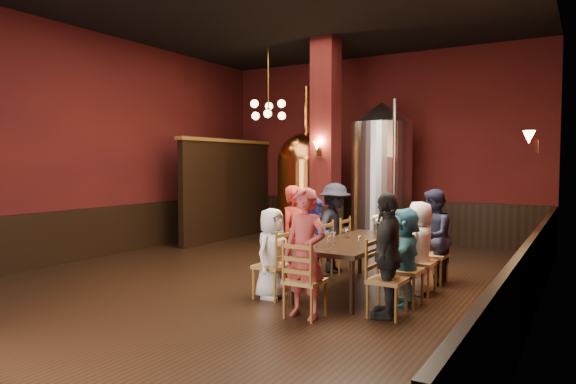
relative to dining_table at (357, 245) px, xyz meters
The scene contains 39 objects.
room 2.23m from the dining_table, behind, with size 10.00×10.02×4.50m.
wainscot_right 2.37m from the dining_table, ahead, with size 0.08×9.90×1.00m, color black.
wainscot_back 5.20m from the dining_table, 107.84° to the left, with size 7.90×0.08×1.00m, color black.
wainscot_left 5.56m from the dining_table, behind, with size 0.08×9.90×1.00m, color black.
column 3.71m from the dining_table, 124.17° to the left, with size 0.58×0.58×4.50m, color #46120F.
partition 5.78m from the dining_table, 146.37° to the left, with size 0.22×3.50×2.40m, color black.
pendant_cluster 5.07m from the dining_table, 139.59° to the left, with size 0.90×0.90×1.70m, color #A57226, non-canonical shape.
sconce_wall 2.87m from the dining_table, 18.87° to the left, with size 0.20×0.20×0.36m, color black, non-canonical shape.
sconce_column 3.47m from the dining_table, 127.26° to the left, with size 0.20×0.20×0.36m, color black, non-canonical shape.
dining_table is the anchor object (origin of this frame).
chair_0 1.33m from the dining_table, 131.26° to the right, with size 0.46×0.46×0.92m, color #956326, non-canonical shape.
person_0 1.31m from the dining_table, 131.26° to the right, with size 0.62×0.40×1.27m, color silver.
chair_1 0.94m from the dining_table, 159.67° to the right, with size 0.46×0.46×0.92m, color #956326, non-canonical shape.
person_1 0.92m from the dining_table, 159.67° to the right, with size 0.57×0.37×1.56m, color maroon.
chair_2 0.94m from the dining_table, 157.89° to the left, with size 0.46×0.46×0.92m, color #956326, non-canonical shape.
person_2 0.91m from the dining_table, 157.89° to the left, with size 0.65×0.32×1.33m, color navy.
chair_3 1.33m from the dining_table, 129.47° to the left, with size 0.46×0.46×0.92m, color #956326, non-canonical shape.
person_3 1.32m from the dining_table, 129.47° to the left, with size 1.00×0.58×1.55m, color black.
chair_4 1.33m from the dining_table, 50.53° to the right, with size 0.46×0.46×0.92m, color #956326, non-canonical shape.
person_4 1.32m from the dining_table, 50.53° to the right, with size 0.90×0.38×1.54m, color black.
chair_5 0.94m from the dining_table, 22.11° to the right, with size 0.46×0.46×0.92m, color #956326, non-canonical shape.
person_5 0.91m from the dining_table, 22.11° to the right, with size 1.21×0.38×1.30m, color teal.
chair_6 0.94m from the dining_table, 20.33° to the left, with size 0.46×0.46×0.92m, color #956326, non-canonical shape.
person_6 0.91m from the dining_table, 20.33° to the left, with size 0.65×0.43×1.34m, color beige.
chair_7 1.33m from the dining_table, 48.74° to the left, with size 0.46×0.46×0.92m, color #956326, non-canonical shape.
person_7 1.31m from the dining_table, 48.74° to the left, with size 0.72×0.36×1.49m, color #1E213C.
chair_8 1.57m from the dining_table, 90.89° to the right, with size 0.46×0.46×0.92m, color #956326, non-canonical shape.
person_8 1.55m from the dining_table, 90.89° to the right, with size 0.58×0.38×1.59m, color #9E3634.
copper_kettle 4.89m from the dining_table, 127.17° to the left, with size 1.57×1.57×3.71m.
steel_vessel 4.19m from the dining_table, 105.16° to the left, with size 1.65×1.65×3.24m.
rose_vase 0.89m from the dining_table, 91.16° to the left, with size 0.18×0.18×0.31m.
wine_glass_0 0.32m from the dining_table, 147.54° to the left, with size 0.07×0.07×0.17m, color white, non-canonical shape.
wine_glass_1 0.38m from the dining_table, 19.94° to the left, with size 0.07×0.07×0.17m, color white, non-canonical shape.
wine_glass_2 0.70m from the dining_table, 65.07° to the right, with size 0.07×0.07×0.17m, color white, non-canonical shape.
wine_glass_3 0.94m from the dining_table, 91.34° to the right, with size 0.07×0.07×0.17m, color white, non-canonical shape.
wine_glass_4 0.92m from the dining_table, 103.95° to the right, with size 0.07×0.07×0.17m, color white, non-canonical shape.
wine_glass_5 0.34m from the dining_table, 138.80° to the left, with size 0.07×0.07×0.17m, color white, non-canonical shape.
wine_glass_6 0.79m from the dining_table, 95.68° to the right, with size 0.07×0.07×0.17m, color white, non-canonical shape.
wine_glass_7 0.52m from the dining_table, 106.97° to the right, with size 0.07×0.07×0.17m, color white, non-canonical shape.
Camera 1 is at (4.53, -6.99, 1.89)m, focal length 32.00 mm.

